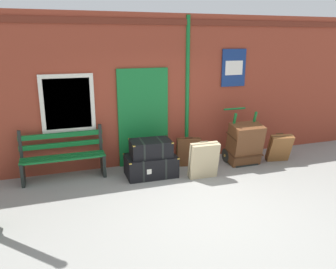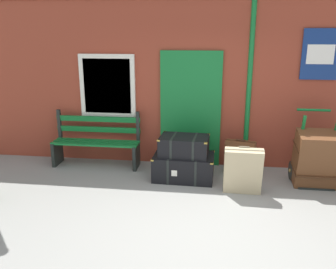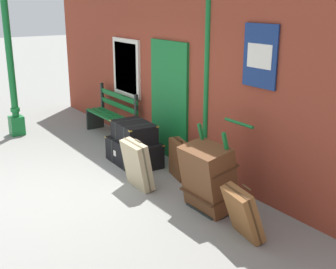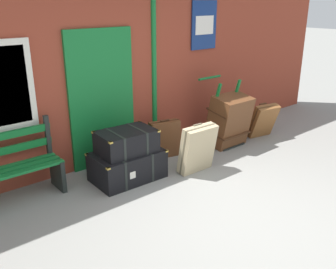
{
  "view_description": "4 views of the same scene",
  "coord_description": "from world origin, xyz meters",
  "px_view_note": "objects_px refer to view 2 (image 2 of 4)",
  "views": [
    {
      "loc": [
        -2.26,
        -4.51,
        2.66
      ],
      "look_at": [
        -0.07,
        1.73,
        0.83
      ],
      "focal_mm": 36.5,
      "sensor_mm": 36.0,
      "label": 1
    },
    {
      "loc": [
        0.02,
        -3.91,
        2.41
      ],
      "look_at": [
        -0.7,
        1.59,
        0.81
      ],
      "focal_mm": 38.0,
      "sensor_mm": 36.0,
      "label": 2
    },
    {
      "loc": [
        5.92,
        -1.85,
        2.75
      ],
      "look_at": [
        0.36,
        1.9,
        0.7
      ],
      "focal_mm": 47.0,
      "sensor_mm": 36.0,
      "label": 3
    },
    {
      "loc": [
        -3.17,
        -2.45,
        2.48
      ],
      "look_at": [
        0.31,
        1.7,
        0.52
      ],
      "focal_mm": 39.94,
      "sensor_mm": 36.0,
      "label": 4
    }
  ],
  "objects_px": {
    "platform_bench": "(97,142)",
    "steamer_trunk_base": "(184,167)",
    "steamer_trunk_middle": "(184,146)",
    "suitcase_beige": "(240,158)",
    "large_brown_trunk": "(317,159)",
    "suitcase_tan": "(243,171)",
    "porters_trolley": "(313,167)"
  },
  "relations": [
    {
      "from": "platform_bench",
      "to": "steamer_trunk_base",
      "type": "height_order",
      "value": "platform_bench"
    },
    {
      "from": "steamer_trunk_middle",
      "to": "suitcase_beige",
      "type": "height_order",
      "value": "steamer_trunk_middle"
    },
    {
      "from": "suitcase_beige",
      "to": "steamer_trunk_base",
      "type": "bearing_deg",
      "value": -162.5
    },
    {
      "from": "steamer_trunk_base",
      "to": "large_brown_trunk",
      "type": "height_order",
      "value": "large_brown_trunk"
    },
    {
      "from": "suitcase_tan",
      "to": "large_brown_trunk",
      "type": "bearing_deg",
      "value": 19.64
    },
    {
      "from": "steamer_trunk_middle",
      "to": "large_brown_trunk",
      "type": "bearing_deg",
      "value": -1.68
    },
    {
      "from": "platform_bench",
      "to": "large_brown_trunk",
      "type": "distance_m",
      "value": 3.82
    },
    {
      "from": "suitcase_beige",
      "to": "steamer_trunk_middle",
      "type": "bearing_deg",
      "value": -162.7
    },
    {
      "from": "porters_trolley",
      "to": "large_brown_trunk",
      "type": "height_order",
      "value": "porters_trolley"
    },
    {
      "from": "steamer_trunk_base",
      "to": "porters_trolley",
      "type": "xyz_separation_m",
      "value": [
        2.13,
        0.12,
        0.06
      ]
    },
    {
      "from": "platform_bench",
      "to": "suitcase_tan",
      "type": "height_order",
      "value": "platform_bench"
    },
    {
      "from": "steamer_trunk_base",
      "to": "suitcase_tan",
      "type": "height_order",
      "value": "suitcase_tan"
    },
    {
      "from": "steamer_trunk_middle",
      "to": "suitcase_beige",
      "type": "distance_m",
      "value": 1.03
    },
    {
      "from": "porters_trolley",
      "to": "suitcase_beige",
      "type": "distance_m",
      "value": 1.19
    },
    {
      "from": "steamer_trunk_base",
      "to": "large_brown_trunk",
      "type": "distance_m",
      "value": 2.15
    },
    {
      "from": "steamer_trunk_base",
      "to": "steamer_trunk_middle",
      "type": "distance_m",
      "value": 0.37
    },
    {
      "from": "porters_trolley",
      "to": "steamer_trunk_middle",
      "type": "bearing_deg",
      "value": -176.86
    },
    {
      "from": "platform_bench",
      "to": "steamer_trunk_middle",
      "type": "distance_m",
      "value": 1.73
    },
    {
      "from": "platform_bench",
      "to": "suitcase_tan",
      "type": "bearing_deg",
      "value": -19.38
    },
    {
      "from": "large_brown_trunk",
      "to": "steamer_trunk_middle",
      "type": "bearing_deg",
      "value": 178.32
    },
    {
      "from": "platform_bench",
      "to": "suitcase_beige",
      "type": "relative_size",
      "value": 2.48
    },
    {
      "from": "steamer_trunk_middle",
      "to": "suitcase_beige",
      "type": "xyz_separation_m",
      "value": [
        0.95,
        0.3,
        -0.28
      ]
    },
    {
      "from": "platform_bench",
      "to": "steamer_trunk_base",
      "type": "relative_size",
      "value": 1.56
    },
    {
      "from": "porters_trolley",
      "to": "large_brown_trunk",
      "type": "xyz_separation_m",
      "value": [
        -0.0,
        -0.18,
        0.2
      ]
    },
    {
      "from": "steamer_trunk_base",
      "to": "large_brown_trunk",
      "type": "relative_size",
      "value": 1.09
    },
    {
      "from": "steamer_trunk_base",
      "to": "porters_trolley",
      "type": "distance_m",
      "value": 2.13
    },
    {
      "from": "steamer_trunk_base",
      "to": "suitcase_tan",
      "type": "distance_m",
      "value": 1.07
    },
    {
      "from": "steamer_trunk_middle",
      "to": "suitcase_tan",
      "type": "xyz_separation_m",
      "value": [
        0.94,
        -0.48,
        -0.21
      ]
    },
    {
      "from": "suitcase_tan",
      "to": "suitcase_beige",
      "type": "xyz_separation_m",
      "value": [
        0.01,
        0.78,
        -0.07
      ]
    },
    {
      "from": "porters_trolley",
      "to": "large_brown_trunk",
      "type": "bearing_deg",
      "value": -90.0
    },
    {
      "from": "steamer_trunk_middle",
      "to": "suitcase_tan",
      "type": "bearing_deg",
      "value": -27.18
    },
    {
      "from": "steamer_trunk_middle",
      "to": "large_brown_trunk",
      "type": "relative_size",
      "value": 0.89
    }
  ]
}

